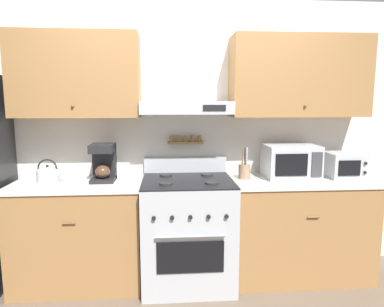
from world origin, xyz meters
The scene contains 10 objects.
ground_plane centered at (0.00, 0.00, 0.00)m, with size 16.00×16.00×0.00m, color brown.
wall_back centered at (0.03, 0.59, 1.47)m, with size 5.20×0.46×2.55m.
counter_left centered at (-0.95, 0.32, 0.46)m, with size 1.11×0.64×0.92m.
counter_right centered at (1.03, 0.32, 0.46)m, with size 1.27×0.64×0.92m.
stove_range centered at (0.00, 0.27, 0.48)m, with size 0.79×0.73×1.09m.
tea_kettle centered at (-1.21, 0.35, 1.00)m, with size 0.24×0.19×0.20m.
coffee_maker centered at (-0.74, 0.38, 1.09)m, with size 0.20×0.25×0.33m.
microwave centered at (0.95, 0.37, 1.08)m, with size 0.47×0.36×0.30m.
utensil_crock centered at (0.52, 0.35, 1.00)m, with size 0.11×0.11×0.29m.
toaster_oven centered at (1.45, 0.35, 1.04)m, with size 0.31×0.31×0.23m.
Camera 1 is at (-0.18, -2.64, 1.61)m, focal length 32.00 mm.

